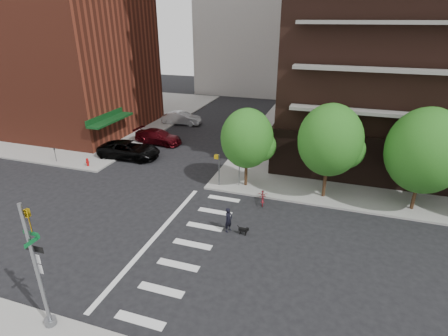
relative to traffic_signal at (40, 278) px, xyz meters
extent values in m
plane|color=black|center=(0.47, 7.49, -2.70)|extent=(120.00, 120.00, 0.00)
cube|color=gray|center=(20.97, 30.99, -2.62)|extent=(39.00, 33.00, 0.15)
cube|color=gray|center=(-24.03, 30.99, -2.62)|extent=(31.00, 33.00, 0.15)
cube|color=silver|center=(3.47, 1.49, -2.69)|extent=(2.40, 0.50, 0.01)
cube|color=silver|center=(3.47, 3.49, -2.69)|extent=(2.40, 0.50, 0.01)
cube|color=silver|center=(3.47, 5.49, -2.69)|extent=(2.40, 0.50, 0.01)
cube|color=silver|center=(3.47, 7.49, -2.69)|extent=(2.40, 0.50, 0.01)
cube|color=silver|center=(3.47, 9.49, -2.69)|extent=(2.40, 0.50, 0.01)
cube|color=silver|center=(3.47, 11.49, -2.69)|extent=(2.40, 0.50, 0.01)
cube|color=silver|center=(3.47, 13.49, -2.69)|extent=(2.40, 0.50, 0.01)
cube|color=silver|center=(0.97, 7.49, -2.69)|extent=(0.30, 13.00, 0.01)
cube|color=black|center=(18.47, 31.49, -0.55)|extent=(25.50, 25.50, 4.00)
cube|color=maroon|center=(-21.53, 25.49, 7.45)|extent=(20.00, 15.00, 20.00)
cube|color=#0C3814|center=(-10.83, 20.49, 0.25)|extent=(1.40, 6.00, 0.20)
cylinder|color=#301E11|center=(4.47, 15.99, -1.40)|extent=(0.24, 0.24, 2.30)
sphere|color=#235B19|center=(4.47, 15.99, 1.35)|extent=(4.00, 4.00, 4.00)
cylinder|color=#301E11|center=(10.47, 15.99, -1.25)|extent=(0.24, 0.24, 2.60)
sphere|color=#235B19|center=(10.47, 15.99, 1.85)|extent=(4.50, 4.50, 4.50)
cylinder|color=#301E11|center=(16.47, 15.99, -1.40)|extent=(0.24, 0.24, 2.30)
sphere|color=#235B19|center=(16.47, 15.99, 1.75)|extent=(5.00, 5.00, 5.00)
cylinder|color=slate|center=(-0.03, -0.01, 0.45)|extent=(0.16, 0.16, 6.00)
cylinder|color=slate|center=(-0.03, -0.01, -2.40)|extent=(0.50, 0.50, 0.30)
imported|color=gold|center=(0.22, -0.01, 2.75)|extent=(0.16, 0.20, 1.00)
cube|color=#0A5926|center=(-0.03, 0.14, 2.05)|extent=(0.75, 0.02, 0.18)
cube|color=#0A5926|center=(0.12, -0.01, 1.80)|extent=(0.02, 0.75, 0.18)
cube|color=black|center=(-0.03, 0.11, 1.35)|extent=(0.90, 0.02, 0.28)
cube|color=silver|center=(-0.03, 0.11, 0.85)|extent=(0.32, 0.02, 0.42)
cube|color=silver|center=(-0.03, 0.11, 0.35)|extent=(0.32, 0.02, 0.42)
cylinder|color=slate|center=(2.47, 15.29, -1.25)|extent=(0.10, 0.10, 2.60)
cube|color=gold|center=(2.27, 15.29, -0.15)|extent=(0.32, 0.25, 0.32)
cylinder|color=slate|center=(3.97, 15.79, -1.45)|extent=(0.08, 0.08, 2.20)
cube|color=gold|center=(3.97, 15.64, -0.55)|extent=(0.64, 0.02, 0.64)
cylinder|color=#A50C0C|center=(-10.03, 15.29, -2.25)|extent=(0.22, 0.22, 0.60)
sphere|color=#A50C0C|center=(-10.03, 15.29, -1.94)|extent=(0.24, 0.24, 0.24)
cylinder|color=black|center=(-13.53, 15.29, -2.00)|extent=(0.05, 0.05, 1.10)
cube|color=black|center=(-13.53, 15.29, -1.34)|extent=(0.10, 0.08, 0.22)
imported|color=black|center=(-7.73, 18.52, -1.88)|extent=(3.08, 6.04, 1.63)
imported|color=#43070D|center=(-7.09, 23.12, -1.95)|extent=(2.55, 5.36, 1.51)
imported|color=#B9BDC1|center=(-7.73, 30.55, -1.91)|extent=(2.15, 4.96, 1.59)
imported|color=maroon|center=(6.33, 13.86, -2.20)|extent=(1.04, 1.99, 1.00)
imported|color=black|center=(5.07, 9.53, -1.89)|extent=(0.69, 0.58, 1.62)
cube|color=black|center=(6.05, 9.43, -2.36)|extent=(0.55, 0.22, 0.22)
cube|color=black|center=(6.35, 9.40, -2.23)|extent=(0.17, 0.14, 0.16)
cylinder|color=black|center=(6.21, 9.48, -2.58)|extent=(0.05, 0.05, 0.23)
cylinder|color=black|center=(5.89, 9.37, -2.58)|extent=(0.05, 0.05, 0.23)
camera|label=1|loc=(10.67, -8.34, 9.75)|focal=28.00mm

